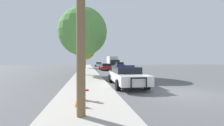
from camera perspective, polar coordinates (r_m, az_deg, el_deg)
name	(u,v)px	position (r m, az deg, el deg)	size (l,w,h in m)	color
ground_plane	(181,93)	(9.28, 24.65, -10.35)	(110.00, 110.00, 0.00)	#565659
sidewalk_left	(88,95)	(7.71, -9.30, -12.11)	(3.00, 110.00, 0.13)	#ADA89E
police_car	(126,75)	(10.89, 5.35, -4.69)	(2.16, 5.46, 1.45)	white
fire_hydrant	(83,90)	(6.58, -10.96, -10.00)	(0.48, 0.21, 0.80)	red
utility_pole	(81,0)	(4.90, -11.83, 22.45)	(1.40, 0.27, 6.73)	brown
traffic_light	(90,51)	(29.98, -8.51, 4.71)	(3.19, 0.35, 5.25)	#424247
car_background_distant	(98,64)	(45.76, -5.22, -0.45)	(2.01, 4.21, 1.34)	#B7B7BC
car_background_midblock	(106,66)	(27.94, -2.48, -1.34)	(2.18, 4.49, 1.29)	maroon
car_background_oncoming	(120,65)	(33.52, 2.94, -0.85)	(2.21, 4.46, 1.47)	#333856
box_truck	(113,61)	(43.30, 0.22, 0.67)	(2.82, 6.59, 3.05)	black
tree_sidewalk_far	(85,50)	(35.91, -10.32, 5.00)	(4.79, 4.79, 6.66)	brown
tree_sidewalk_near	(83,32)	(18.37, -11.02, 11.62)	(5.72, 5.72, 7.96)	brown
traffic_cone	(79,99)	(5.75, -12.46, -13.17)	(0.32, 0.32, 0.54)	orange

